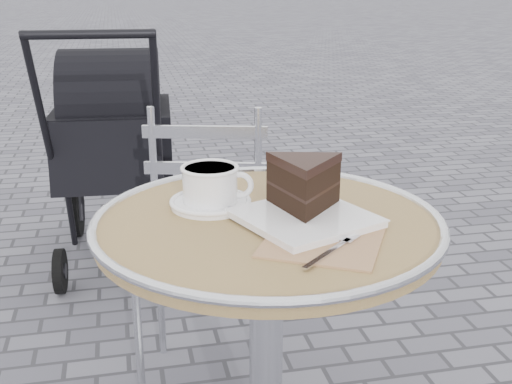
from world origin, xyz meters
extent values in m
cylinder|color=silver|center=(0.00, 0.00, 0.36)|extent=(0.07, 0.07, 0.67)
cylinder|color=tan|center=(0.00, 0.00, 0.71)|extent=(0.70, 0.70, 0.03)
torus|color=silver|center=(0.00, 0.00, 0.73)|extent=(0.72, 0.72, 0.02)
cylinder|color=white|center=(-0.10, 0.10, 0.74)|extent=(0.17, 0.17, 0.01)
cylinder|color=white|center=(-0.10, 0.10, 0.78)|extent=(0.14, 0.14, 0.07)
torus|color=white|center=(-0.04, 0.09, 0.78)|extent=(0.06, 0.03, 0.06)
cylinder|color=#D0B58A|center=(-0.10, 0.10, 0.81)|extent=(0.11, 0.11, 0.01)
cube|color=#A97A5C|center=(0.07, -0.14, 0.73)|extent=(0.29, 0.29, 0.00)
cube|color=white|center=(0.07, -0.04, 0.74)|extent=(0.30, 0.30, 0.01)
cylinder|color=silver|center=(-0.27, 0.40, 0.21)|extent=(0.02, 0.02, 0.42)
cylinder|color=silver|center=(0.04, 0.32, 0.21)|extent=(0.02, 0.02, 0.42)
cylinder|color=silver|center=(-0.19, 0.71, 0.21)|extent=(0.02, 0.02, 0.42)
cylinder|color=silver|center=(0.12, 0.62, 0.21)|extent=(0.02, 0.02, 0.42)
cube|color=silver|center=(-0.08, 0.51, 0.43)|extent=(0.46, 0.46, 0.02)
cube|color=black|center=(-0.32, 1.51, 0.48)|extent=(0.47, 0.70, 0.40)
cylinder|color=black|center=(-0.36, 0.97, 1.02)|extent=(0.42, 0.06, 0.03)
cylinder|color=black|center=(-0.55, 1.23, 0.09)|extent=(0.05, 0.18, 0.18)
cylinder|color=black|center=(-0.13, 1.20, 0.09)|extent=(0.05, 0.18, 0.18)
cylinder|color=black|center=(-0.51, 1.83, 0.14)|extent=(0.05, 0.28, 0.28)
cylinder|color=black|center=(-0.09, 1.80, 0.14)|extent=(0.05, 0.28, 0.28)
camera|label=1|loc=(-0.28, -1.19, 1.20)|focal=45.00mm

